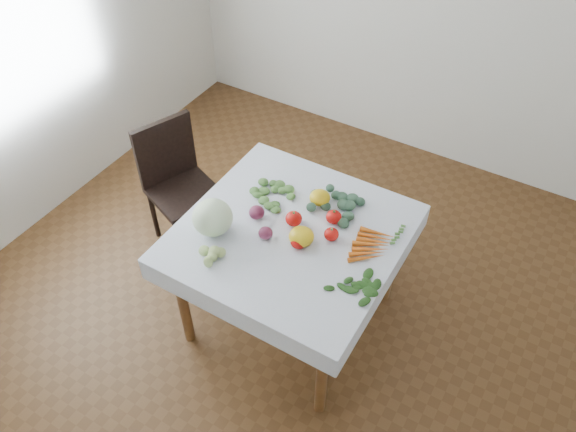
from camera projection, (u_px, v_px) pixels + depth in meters
name	position (u px, v px, depth m)	size (l,w,h in m)	color
ground	(291.00, 316.00, 3.48)	(4.00, 4.00, 0.00)	#56361B
table	(291.00, 245.00, 3.02)	(1.00, 1.00, 0.75)	brown
tablecloth	(291.00, 232.00, 2.95)	(1.12, 1.12, 0.01)	white
chair	(176.00, 177.00, 3.64)	(0.52, 0.52, 0.89)	black
cabbage	(212.00, 217.00, 2.89)	(0.21, 0.21, 0.19)	#D9F4CC
tomato_a	(294.00, 219.00, 2.96)	(0.09, 0.09, 0.08)	red
tomato_b	(299.00, 241.00, 2.85)	(0.09, 0.09, 0.07)	red
tomato_c	(334.00, 217.00, 2.97)	(0.08, 0.08, 0.07)	red
tomato_d	(331.00, 234.00, 2.89)	(0.08, 0.08, 0.07)	red
heirloom_back	(320.00, 198.00, 3.08)	(0.12, 0.12, 0.08)	gold
heirloom_front	(301.00, 237.00, 2.86)	(0.13, 0.13, 0.09)	gold
onion_a	(257.00, 212.00, 3.00)	(0.08, 0.08, 0.07)	#5C1A36
onion_b	(266.00, 233.00, 2.90)	(0.08, 0.08, 0.06)	#5C1A36
tomatillo_cluster	(210.00, 255.00, 2.80)	(0.17, 0.11, 0.05)	#B0CF77
carrot_bunch	(373.00, 245.00, 2.86)	(0.19, 0.29, 0.03)	#E55819
kale_bunch	(330.00, 202.00, 3.08)	(0.26, 0.25, 0.04)	#3A5F46
basil_bunch	(358.00, 286.00, 2.68)	(0.25, 0.22, 0.01)	#1E4816
dill_bunch	(270.00, 195.00, 3.13)	(0.26, 0.20, 0.03)	#56853D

